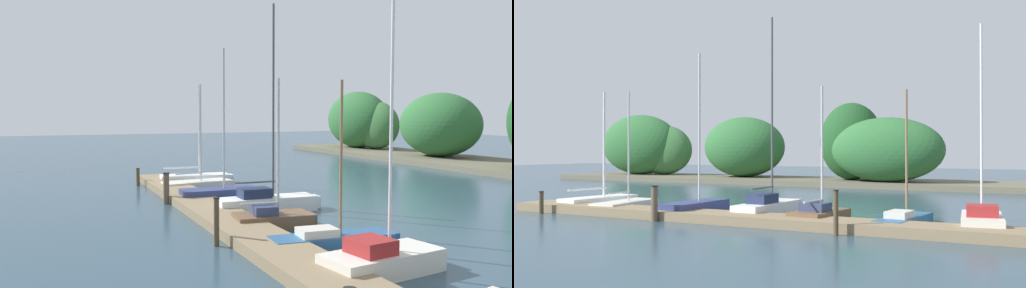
% 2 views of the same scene
% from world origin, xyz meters
% --- Properties ---
extents(dock_pier, '(30.76, 1.80, 0.35)m').
position_xyz_m(dock_pier, '(0.00, 13.21, 0.17)').
color(dock_pier, '#847051').
rests_on(dock_pier, ground).
extents(far_shore, '(70.80, 8.00, 7.27)m').
position_xyz_m(far_shore, '(-6.97, 36.84, 2.69)').
color(far_shore, '#66604C').
rests_on(far_shore, ground).
extents(sailboat_0, '(1.66, 4.15, 5.54)m').
position_xyz_m(sailboat_0, '(-13.04, 15.24, 0.32)').
color(sailboat_0, white).
rests_on(sailboat_0, ground).
extents(sailboat_1, '(1.63, 3.81, 5.44)m').
position_xyz_m(sailboat_1, '(-11.02, 14.73, 0.26)').
color(sailboat_1, silver).
rests_on(sailboat_1, ground).
extents(sailboat_2, '(1.29, 3.67, 6.84)m').
position_xyz_m(sailboat_2, '(-7.05, 14.63, 0.37)').
color(sailboat_2, navy).
rests_on(sailboat_2, ground).
extents(sailboat_3, '(1.26, 4.40, 8.31)m').
position_xyz_m(sailboat_3, '(-4.14, 15.62, 0.42)').
color(sailboat_3, white).
rests_on(sailboat_3, ground).
extents(sailboat_4, '(1.63, 2.97, 5.17)m').
position_xyz_m(sailboat_4, '(-1.49, 14.64, 0.34)').
color(sailboat_4, brown).
rests_on(sailboat_4, ground).
extents(sailboat_5, '(1.35, 4.10, 4.95)m').
position_xyz_m(sailboat_5, '(1.56, 15.20, 0.27)').
color(sailboat_5, '#285684').
rests_on(sailboat_5, ground).
extents(sailboat_6, '(1.70, 3.50, 7.03)m').
position_xyz_m(sailboat_6, '(4.18, 15.01, 0.39)').
color(sailboat_6, silver).
rests_on(sailboat_6, ground).
extents(mooring_piling_0, '(0.21, 0.21, 0.96)m').
position_xyz_m(mooring_piling_0, '(-13.36, 11.97, 0.49)').
color(mooring_piling_0, '#4C3D28').
rests_on(mooring_piling_0, ground).
extents(mooring_piling_1, '(0.29, 0.29, 1.38)m').
position_xyz_m(mooring_piling_1, '(-7.36, 12.16, 0.69)').
color(mooring_piling_1, brown).
rests_on(mooring_piling_1, ground).
extents(mooring_piling_2, '(0.19, 0.19, 1.47)m').
position_xyz_m(mooring_piling_2, '(0.12, 11.97, 0.74)').
color(mooring_piling_2, '#4C3D28').
rests_on(mooring_piling_2, ground).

